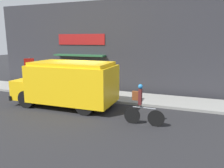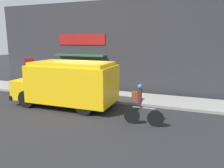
# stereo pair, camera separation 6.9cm
# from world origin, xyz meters

# --- Properties ---
(ground_plane) EXTENTS (70.00, 70.00, 0.00)m
(ground_plane) POSITION_xyz_m (0.00, 0.00, 0.00)
(ground_plane) COLOR #232326
(sidewalk) EXTENTS (28.00, 2.32, 0.13)m
(sidewalk) POSITION_xyz_m (0.00, 1.16, 0.07)
(sidewalk) COLOR gray
(sidewalk) RESTS_ON ground_plane
(storefront) EXTENTS (16.31, 0.82, 5.84)m
(storefront) POSITION_xyz_m (-0.03, 2.74, 2.92)
(storefront) COLOR #2D2D33
(storefront) RESTS_ON ground_plane
(school_bus) EXTENTS (5.30, 2.68, 2.30)m
(school_bus) POSITION_xyz_m (-0.27, -1.31, 1.21)
(school_bus) COLOR yellow
(school_bus) RESTS_ON ground_plane
(cyclist) EXTENTS (1.64, 0.20, 1.67)m
(cyclist) POSITION_xyz_m (3.82, -2.46, 0.79)
(cyclist) COLOR black
(cyclist) RESTS_ON ground_plane
(stop_sign_post) EXTENTS (0.45, 0.45, 2.14)m
(stop_sign_post) POSITION_xyz_m (-4.10, 0.39, 1.57)
(stop_sign_post) COLOR slate
(stop_sign_post) RESTS_ON sidewalk
(trash_bin) EXTENTS (0.63, 0.63, 0.75)m
(trash_bin) POSITION_xyz_m (-1.52, 1.46, 0.51)
(trash_bin) COLOR slate
(trash_bin) RESTS_ON sidewalk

